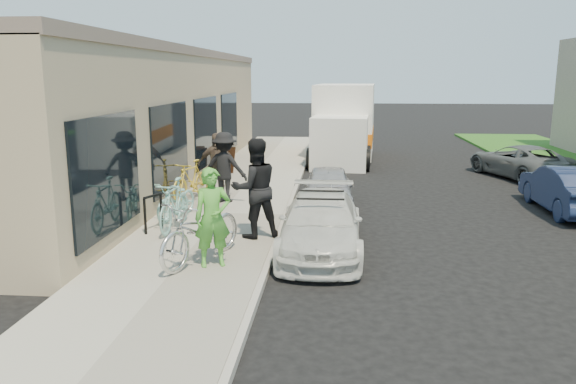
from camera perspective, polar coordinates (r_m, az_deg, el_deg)
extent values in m
plane|color=black|center=(10.52, 0.66, -7.10)|extent=(120.00, 120.00, 0.00)
cube|color=#A09D90|center=(13.63, -6.80, -2.44)|extent=(3.00, 34.00, 0.15)
cube|color=#9F9B92|center=(13.41, -0.29, -2.63)|extent=(0.12, 34.00, 0.13)
cube|color=tan|center=(18.95, -13.60, 7.22)|extent=(3.50, 20.00, 4.00)
cube|color=#79675B|center=(18.91, -13.91, 13.57)|extent=(3.60, 20.00, 0.25)
cube|color=black|center=(10.94, -17.82, 1.72)|extent=(0.06, 3.00, 2.20)
cube|color=black|center=(14.66, -11.85, 4.47)|extent=(0.06, 3.00, 2.20)
cube|color=black|center=(18.51, -8.30, 6.08)|extent=(0.06, 3.00, 2.20)
cube|color=black|center=(22.40, -5.97, 7.12)|extent=(0.06, 3.00, 2.20)
cylinder|color=black|center=(12.02, -14.32, -2.41)|extent=(0.05, 0.05, 0.77)
cylinder|color=black|center=(12.39, -12.75, -1.90)|extent=(0.05, 0.05, 0.77)
cylinder|color=black|center=(12.12, -13.61, -0.39)|extent=(0.25, 0.49, 0.05)
cube|color=black|center=(18.91, -6.69, 3.17)|extent=(0.57, 0.41, 0.87)
cube|color=black|center=(19.17, -6.15, 3.30)|extent=(0.57, 0.41, 0.87)
cube|color=black|center=(18.88, -6.74, 3.29)|extent=(0.45, 0.30, 0.63)
imported|color=silver|center=(10.97, 3.36, -3.26)|extent=(1.59, 3.88, 1.12)
cylinder|color=black|center=(10.42, 3.33, -0.77)|extent=(0.89, 0.04, 0.04)
cylinder|color=black|center=(11.15, 3.44, 0.06)|extent=(0.89, 0.04, 0.04)
imported|color=#AAAAB0|center=(14.57, 4.10, 0.41)|extent=(1.31, 3.17, 1.07)
cube|color=white|center=(20.84, 5.26, 5.01)|extent=(2.16, 2.16, 1.92)
cube|color=black|center=(20.80, 5.28, 6.11)|extent=(1.86, 0.20, 0.91)
cube|color=white|center=(23.78, 5.81, 7.30)|extent=(2.63, 4.39, 2.92)
cube|color=orange|center=(23.84, 5.78, 5.73)|extent=(2.65, 4.42, 0.55)
cylinder|color=black|center=(20.51, 2.32, 3.38)|extent=(0.31, 0.82, 0.81)
cylinder|color=black|center=(20.37, 7.96, 3.21)|extent=(0.31, 0.82, 0.81)
cylinder|color=black|center=(21.60, 2.67, 3.80)|extent=(0.31, 0.82, 0.81)
cylinder|color=black|center=(21.47, 8.04, 3.65)|extent=(0.31, 0.82, 0.81)
cylinder|color=black|center=(25.38, 3.67, 4.99)|extent=(0.31, 0.82, 0.81)
cylinder|color=black|center=(25.26, 8.24, 4.86)|extent=(0.31, 0.82, 0.81)
imported|color=#162244|center=(15.77, 26.52, 0.30)|extent=(1.29, 3.65, 1.20)
imported|color=#525657|center=(20.55, 22.46, 2.93)|extent=(3.06, 4.37, 1.11)
imported|color=silver|center=(10.03, -8.76, -3.90)|extent=(1.57, 2.28, 1.14)
imported|color=green|center=(9.72, -7.68, -2.58)|extent=(0.74, 0.61, 1.72)
imported|color=black|center=(11.35, -3.38, 0.38)|extent=(1.22, 1.12, 2.03)
imported|color=#82C2BA|center=(12.24, -11.47, -1.26)|extent=(0.60, 1.82, 1.08)
imported|color=#82C2BA|center=(13.19, -11.24, -0.77)|extent=(0.95, 1.75, 0.87)
imported|color=gold|center=(15.15, -9.81, 1.21)|extent=(1.00, 1.79, 1.03)
imported|color=black|center=(14.62, -6.45, 2.51)|extent=(1.28, 0.88, 1.83)
imported|color=brown|center=(15.29, -7.28, 2.73)|extent=(1.03, 0.45, 1.74)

